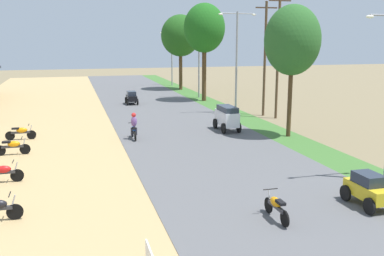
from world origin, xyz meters
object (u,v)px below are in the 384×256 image
at_px(median_tree_nearest, 292,41).
at_px(motorbike_ahead_third, 134,127).
at_px(car_van_white, 227,117).
at_px(median_tree_second, 204,29).
at_px(parked_motorbike_second, 2,172).
at_px(streetlamp_farthest, 172,54).
at_px(parked_motorbike_third, 13,146).
at_px(median_tree_third, 180,36).
at_px(car_hatchback_black, 131,97).
at_px(streetlamp_mid, 237,56).
at_px(motorbike_ahead_second, 276,206).
at_px(car_hatchback_yellow, 368,189).
at_px(utility_pole_far, 265,57).
at_px(parked_motorbike_fourth, 21,132).
at_px(streetlamp_far, 199,57).
at_px(utility_pole_near, 278,55).

distance_m(median_tree_nearest, motorbike_ahead_third, 11.04).
bearing_deg(car_van_white, median_tree_second, 79.01).
xyz_separation_m(parked_motorbike_second, median_tree_second, (15.83, 22.30, 6.58)).
bearing_deg(car_van_white, streetlamp_farthest, 84.17).
xyz_separation_m(parked_motorbike_third, motorbike_ahead_third, (6.73, 2.03, 0.30)).
xyz_separation_m(median_tree_nearest, streetlamp_farthest, (-0.16, 32.52, -1.85)).
bearing_deg(median_tree_third, car_hatchback_black, -124.60).
distance_m(parked_motorbike_second, motorbike_ahead_third, 9.55).
distance_m(median_tree_nearest, streetlamp_mid, 9.02).
bearing_deg(median_tree_third, motorbike_ahead_second, -99.30).
height_order(streetlamp_mid, car_hatchback_black, streetlamp_mid).
relative_size(median_tree_second, car_hatchback_yellow, 4.75).
relative_size(parked_motorbike_third, motorbike_ahead_third, 1.00).
relative_size(median_tree_second, streetlamp_farthest, 1.34).
distance_m(car_van_white, motorbike_ahead_third, 6.45).
xyz_separation_m(utility_pole_far, motorbike_ahead_third, (-11.43, -6.14, -3.85)).
distance_m(median_tree_nearest, car_van_white, 6.50).
distance_m(parked_motorbike_fourth, streetlamp_far, 23.26).
xyz_separation_m(utility_pole_near, car_van_white, (-5.47, -3.82, -3.90)).
bearing_deg(streetlamp_farthest, streetlamp_far, -90.00).
relative_size(streetlamp_mid, streetlamp_farthest, 1.16).
height_order(car_van_white, car_hatchback_black, car_van_white).
bearing_deg(parked_motorbike_third, streetlamp_mid, 29.72).
bearing_deg(utility_pole_far, motorbike_ahead_second, -113.29).
distance_m(parked_motorbike_second, median_tree_nearest, 17.88).
relative_size(streetlamp_farthest, car_hatchback_black, 3.54).
bearing_deg(motorbike_ahead_third, car_hatchback_black, 82.85).
xyz_separation_m(parked_motorbike_third, utility_pole_near, (18.59, 6.74, 4.37)).
relative_size(median_tree_third, utility_pole_far, 0.99).
relative_size(median_tree_nearest, streetlamp_farthest, 1.15).
height_order(median_tree_second, utility_pole_near, median_tree_second).
xyz_separation_m(streetlamp_mid, streetlamp_far, (0.00, 10.83, -0.43)).
distance_m(median_tree_third, utility_pole_far, 19.82).
bearing_deg(motorbike_ahead_second, parked_motorbike_third, 129.91).
bearing_deg(streetlamp_mid, median_tree_nearest, -88.99).
bearing_deg(parked_motorbike_third, streetlamp_farthest, 63.77).
bearing_deg(streetlamp_farthest, streetlamp_mid, -90.00).
bearing_deg(motorbike_ahead_second, parked_motorbike_fourth, 122.19).
relative_size(car_van_white, car_hatchback_black, 1.20).
bearing_deg(car_hatchback_yellow, median_tree_nearest, 76.25).
bearing_deg(utility_pole_far, median_tree_nearest, -103.15).
relative_size(parked_motorbike_third, median_tree_second, 0.19).
bearing_deg(streetlamp_mid, motorbike_ahead_third, -142.66).
height_order(parked_motorbike_third, car_van_white, car_van_white).
xyz_separation_m(parked_motorbike_second, streetlamp_far, (16.06, 24.90, 3.79)).
bearing_deg(parked_motorbike_second, utility_pole_near, 32.07).
height_order(median_tree_nearest, motorbike_ahead_third, median_tree_nearest).
bearing_deg(median_tree_second, median_tree_third, 89.05).
bearing_deg(utility_pole_near, median_tree_second, 103.87).
distance_m(car_hatchback_yellow, motorbike_ahead_second, 3.82).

